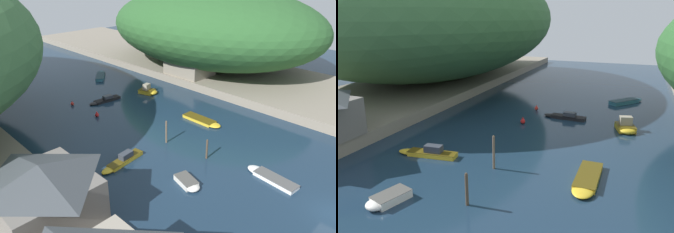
# 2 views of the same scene
# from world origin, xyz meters

# --- Properties ---
(water_surface) EXTENTS (130.00, 130.00, 0.00)m
(water_surface) POSITION_xyz_m (0.00, 30.00, 0.00)
(water_surface) COLOR #192D42
(water_surface) RESTS_ON ground
(right_bank) EXTENTS (22.00, 120.00, 1.42)m
(right_bank) POSITION_xyz_m (26.42, 30.00, 0.71)
(right_bank) COLOR gray
(right_bank) RESTS_ON ground
(hillside_right) EXTENTS (33.28, 46.60, 15.66)m
(hillside_right) POSITION_xyz_m (27.52, 36.08, 9.25)
(hillside_right) COLOR #285628
(hillside_right) RESTS_ON right_bank
(boathouse_shed) EXTENTS (8.04, 8.12, 5.17)m
(boathouse_shed) POSITION_xyz_m (-18.99, 16.43, 4.09)
(boathouse_shed) COLOR slate
(boathouse_shed) RESTS_ON left_bank
(right_bank_cottage) EXTENTS (6.68, 8.58, 4.82)m
(right_bank_cottage) POSITION_xyz_m (18.89, 34.20, 3.90)
(right_bank_cottage) COLOR gray
(right_bank_cottage) RESTS_ON right_bank
(boat_yellow_tender) EXTENTS (2.70, 3.58, 1.67)m
(boat_yellow_tender) POSITION_xyz_m (8.82, 34.80, 0.50)
(boat_yellow_tender) COLOR gold
(boat_yellow_tender) RESTS_ON water_surface
(boat_near_quay) EXTENTS (2.29, 3.48, 0.63)m
(boat_near_quay) POSITION_xyz_m (-6.04, 12.25, 0.31)
(boat_near_quay) COLOR silver
(boat_near_quay) RESTS_ON water_surface
(boat_open_rowboat) EXTENTS (5.04, 5.72, 0.58)m
(boat_open_rowboat) POSITION_xyz_m (8.37, 48.67, 0.29)
(boat_open_rowboat) COLOR teal
(boat_open_rowboat) RESTS_ON water_surface
(boat_moored_right) EXTENTS (6.03, 1.96, 1.12)m
(boat_moored_right) POSITION_xyz_m (-8.29, 20.31, 0.33)
(boat_moored_right) COLOR gold
(boat_moored_right) RESTS_ON water_surface
(boat_white_cruiser) EXTENTS (2.12, 5.89, 0.45)m
(boat_white_cruiser) POSITION_xyz_m (0.91, 6.93, 0.22)
(boat_white_cruiser) COLOR white
(boat_white_cruiser) RESTS_ON water_surface
(boat_red_skiff) EXTENTS (5.55, 1.69, 0.90)m
(boat_red_skiff) POSITION_xyz_m (1.19, 37.13, 0.28)
(boat_red_skiff) COLOR black
(boat_red_skiff) RESTS_ON water_surface
(boat_far_upstream) EXTENTS (1.80, 6.21, 0.45)m
(boat_far_upstream) POSITION_xyz_m (6.60, 20.61, 0.22)
(boat_far_upstream) COLOR gold
(boat_far_upstream) RESTS_ON water_surface
(mooring_post_middle) EXTENTS (0.23, 0.23, 2.50)m
(mooring_post_middle) POSITION_xyz_m (-0.65, 14.20, 1.26)
(mooring_post_middle) COLOR #4C3D2D
(mooring_post_middle) RESTS_ON water_surface
(mooring_post_fourth) EXTENTS (0.21, 0.21, 3.06)m
(mooring_post_fourth) POSITION_xyz_m (-1.29, 20.19, 1.54)
(mooring_post_fourth) COLOR brown
(mooring_post_fourth) RESTS_ON water_surface
(channel_buoy_near) EXTENTS (0.60, 0.60, 0.90)m
(channel_buoy_near) POSITION_xyz_m (-3.12, 32.96, 0.35)
(channel_buoy_near) COLOR red
(channel_buoy_near) RESTS_ON water_surface
(channel_buoy_far) EXTENTS (0.51, 0.51, 0.77)m
(channel_buoy_far) POSITION_xyz_m (-3.39, 39.53, 0.30)
(channel_buoy_far) COLOR red
(channel_buoy_far) RESTS_ON water_surface
(person_on_quay) EXTENTS (0.32, 0.43, 1.69)m
(person_on_quay) POSITION_xyz_m (-17.42, 18.25, 2.40)
(person_on_quay) COLOR #282D3D
(person_on_quay) RESTS_ON left_bank
(person_by_boathouse) EXTENTS (0.32, 0.43, 1.69)m
(person_by_boathouse) POSITION_xyz_m (-17.05, 19.44, 2.40)
(person_by_boathouse) COLOR #282D3D
(person_by_boathouse) RESTS_ON left_bank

